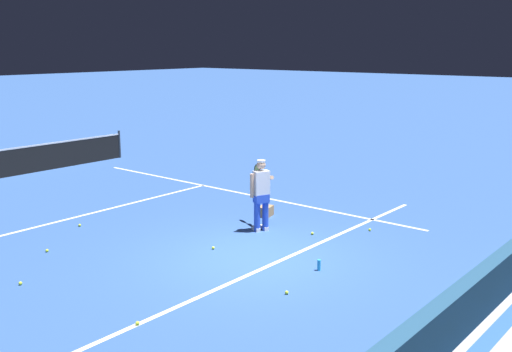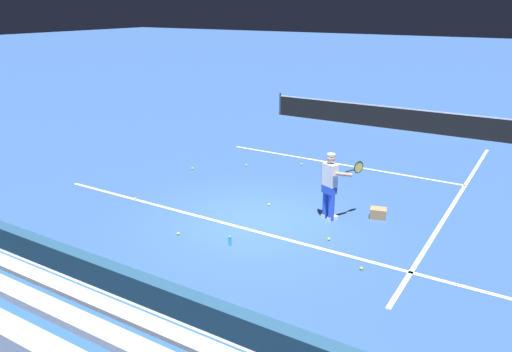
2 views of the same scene
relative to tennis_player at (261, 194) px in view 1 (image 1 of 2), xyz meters
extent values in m
plane|color=#2D5193|center=(-1.61, -1.11, -0.89)|extent=(160.00, 160.00, 0.00)
cube|color=white|center=(-1.61, -1.61, -0.89)|extent=(12.00, 0.10, 0.01)
cube|color=white|center=(2.50, 2.89, -0.89)|extent=(0.10, 12.00, 0.01)
cube|color=white|center=(-1.61, 4.39, -0.89)|extent=(8.22, 0.10, 0.01)
cube|color=navy|center=(-1.61, -5.91, -0.34)|extent=(24.44, 0.24, 1.10)
cube|color=silver|center=(-0.15, -5.78, -0.29)|extent=(2.80, 0.01, 0.44)
cylinder|color=blue|center=(-0.12, 0.02, -0.45)|extent=(0.15, 0.15, 0.88)
cylinder|color=blue|center=(0.08, -0.07, -0.45)|extent=(0.15, 0.15, 0.88)
cube|color=white|center=(-0.09, 0.08, -0.85)|extent=(0.22, 0.30, 0.09)
cube|color=white|center=(0.11, -0.01, -0.85)|extent=(0.22, 0.30, 0.09)
cube|color=blue|center=(-0.02, -0.02, -0.09)|extent=(0.40, 0.34, 0.20)
cube|color=white|center=(-0.02, -0.02, 0.28)|extent=(0.41, 0.34, 0.58)
sphere|color=tan|center=(-0.01, -0.01, 0.71)|extent=(0.21, 0.21, 0.21)
cylinder|color=white|center=(-0.01, -0.01, 0.80)|extent=(0.20, 0.20, 0.05)
cylinder|color=tan|center=(-0.24, 0.08, 0.24)|extent=(0.09, 0.09, 0.56)
cylinder|color=tan|center=(0.29, 0.06, 0.33)|extent=(0.32, 0.57, 0.24)
cylinder|color=black|center=(0.39, 0.28, 0.38)|extent=(0.15, 0.29, 0.03)
torus|color=black|center=(0.50, 0.53, 0.42)|extent=(0.15, 0.30, 0.31)
cylinder|color=#D6D14C|center=(0.50, 0.53, 0.42)|extent=(0.12, 0.25, 0.27)
cube|color=#A87F51|center=(1.05, 0.69, -0.76)|extent=(0.47, 0.40, 0.26)
sphere|color=#CCE533|center=(0.50, -1.14, -0.86)|extent=(0.07, 0.07, 0.07)
sphere|color=#CCE533|center=(1.61, -2.03, -0.86)|extent=(0.07, 0.07, 0.07)
sphere|color=#CCE533|center=(-2.57, 3.61, -0.86)|extent=(0.07, 0.07, 0.07)
sphere|color=#CCE533|center=(-5.10, -1.63, -0.86)|extent=(0.07, 0.07, 0.07)
sphere|color=#CCE533|center=(-5.42, 1.32, -0.86)|extent=(0.07, 0.07, 0.07)
sphere|color=#CCE533|center=(-1.72, -0.06, -0.86)|extent=(0.07, 0.07, 0.07)
sphere|color=#CCE533|center=(-2.64, -2.73, -0.86)|extent=(0.07, 0.07, 0.07)
sphere|color=#CCE533|center=(-4.11, 2.56, -0.86)|extent=(0.07, 0.07, 0.07)
cylinder|color=#33B2E5|center=(-1.31, -2.52, -0.78)|extent=(0.07, 0.07, 0.22)
cylinder|color=#33383D|center=(3.89, 10.33, -0.36)|extent=(0.09, 0.09, 1.07)
camera|label=1|loc=(-10.64, -8.62, 3.41)|focal=42.00mm
camera|label=2|loc=(4.48, -10.84, 4.25)|focal=35.00mm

